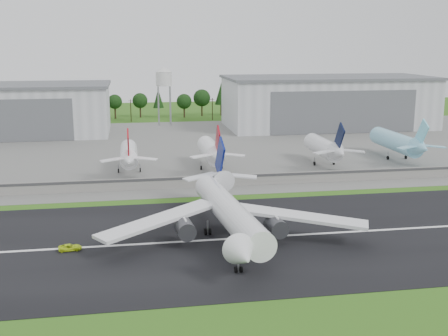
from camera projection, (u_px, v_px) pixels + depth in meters
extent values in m
plane|color=#2F5B15|center=(252.00, 256.00, 111.52)|extent=(600.00, 600.00, 0.00)
cube|color=black|center=(242.00, 238.00, 121.13)|extent=(320.00, 60.00, 0.10)
cube|color=white|center=(242.00, 238.00, 121.12)|extent=(220.00, 1.00, 0.02)
cube|color=slate|center=(188.00, 147.00, 226.96)|extent=(320.00, 150.00, 0.10)
cube|color=gray|center=(211.00, 181.00, 164.06)|extent=(240.00, 0.50, 3.50)
cube|color=#38383A|center=(211.00, 177.00, 163.50)|extent=(240.00, 0.12, 0.70)
cube|color=silver|center=(2.00, 111.00, 254.77)|extent=(95.00, 42.00, 22.00)
cube|color=#595B60|center=(0.00, 85.00, 252.24)|extent=(97.00, 44.00, 1.20)
cube|color=silver|center=(328.00, 103.00, 279.93)|extent=(100.00, 45.00, 24.00)
cube|color=#595B60|center=(329.00, 77.00, 277.18)|extent=(102.00, 47.00, 1.20)
cube|color=#595B60|center=(344.00, 112.00, 258.56)|extent=(70.00, 0.30, 19.68)
cylinder|color=#99999E|center=(159.00, 106.00, 283.13)|extent=(0.50, 0.50, 20.00)
cylinder|color=#99999E|center=(170.00, 105.00, 289.89)|extent=(0.50, 0.50, 20.00)
cylinder|color=silver|center=(164.00, 79.00, 283.57)|extent=(8.00, 8.00, 7.00)
cone|color=silver|center=(164.00, 70.00, 282.54)|extent=(8.40, 8.40, 2.40)
cylinder|color=white|center=(229.00, 212.00, 119.35)|extent=(9.50, 44.33, 5.80)
cone|color=white|center=(243.00, 255.00, 95.04)|extent=(6.29, 6.47, 5.80)
cone|color=white|center=(220.00, 177.00, 144.86)|extent=(6.25, 9.43, 5.51)
cube|color=navy|center=(220.00, 158.00, 143.22)|extent=(1.31, 9.55, 11.13)
cube|color=white|center=(301.00, 216.00, 118.80)|extent=(27.89, 16.05, 2.65)
cylinder|color=#333338|center=(276.00, 227.00, 117.25)|extent=(4.25, 5.80, 3.80)
cube|color=white|center=(239.00, 176.00, 144.69)|extent=(9.49, 5.16, 0.98)
cube|color=white|center=(158.00, 220.00, 116.35)|extent=(26.49, 19.80, 2.65)
cylinder|color=#333338|center=(185.00, 229.00, 115.69)|extent=(4.25, 5.80, 3.80)
cube|color=white|center=(201.00, 177.00, 143.88)|extent=(9.54, 6.45, 0.98)
cube|color=#99999E|center=(231.00, 238.00, 116.44)|extent=(12.50, 30.74, 3.20)
cylinder|color=black|center=(208.00, 232.00, 123.07)|extent=(0.53, 1.53, 1.50)
imported|color=#CCEA1B|center=(70.00, 247.00, 113.87)|extent=(4.87, 2.64, 1.30)
cylinder|color=white|center=(129.00, 154.00, 183.36)|extent=(5.66, 24.00, 5.66)
cone|color=white|center=(129.00, 161.00, 168.23)|extent=(5.38, 7.00, 5.38)
cube|color=#AC0D17|center=(128.00, 145.00, 167.66)|extent=(0.45, 8.59, 10.02)
cylinder|color=#99999E|center=(118.00, 169.00, 181.81)|extent=(0.32, 0.32, 3.00)
cylinder|color=#99999E|center=(140.00, 168.00, 182.95)|extent=(0.32, 0.32, 3.00)
cylinder|color=black|center=(118.00, 171.00, 181.96)|extent=(0.40, 1.40, 1.40)
cylinder|color=white|center=(211.00, 151.00, 187.73)|extent=(6.18, 24.00, 6.18)
cone|color=white|center=(218.00, 157.00, 172.60)|extent=(5.87, 7.00, 5.87)
cube|color=maroon|center=(218.00, 141.00, 172.04)|extent=(0.45, 8.59, 10.02)
cylinder|color=#99999E|center=(201.00, 166.00, 186.24)|extent=(0.32, 0.32, 3.00)
cylinder|color=#99999E|center=(222.00, 165.00, 187.38)|extent=(0.32, 0.32, 3.00)
cylinder|color=black|center=(201.00, 168.00, 186.39)|extent=(0.40, 1.40, 1.40)
cylinder|color=white|center=(323.00, 147.00, 194.18)|extent=(6.11, 24.00, 6.11)
cone|color=white|center=(339.00, 153.00, 179.05)|extent=(5.80, 7.00, 5.80)
cube|color=black|center=(339.00, 138.00, 178.48)|extent=(0.45, 8.59, 10.02)
cylinder|color=#99999E|center=(314.00, 161.00, 192.67)|extent=(0.32, 0.32, 3.00)
cylinder|color=#99999E|center=(334.00, 161.00, 193.82)|extent=(0.32, 0.32, 3.00)
cylinder|color=black|center=(314.00, 163.00, 192.82)|extent=(0.40, 1.40, 1.40)
cylinder|color=#85CBE6|center=(395.00, 142.00, 203.74)|extent=(6.57, 30.00, 6.57)
cone|color=#85CBE6|center=(421.00, 148.00, 185.72)|extent=(6.24, 7.00, 6.24)
cube|color=#7AE1FA|center=(422.00, 133.00, 185.16)|extent=(0.45, 8.59, 10.02)
cylinder|color=#99999E|center=(388.00, 156.00, 202.29)|extent=(0.32, 0.32, 3.00)
cylinder|color=#99999E|center=(406.00, 155.00, 203.43)|extent=(0.32, 0.32, 3.00)
cylinder|color=black|center=(388.00, 158.00, 202.44)|extent=(0.40, 1.40, 1.40)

